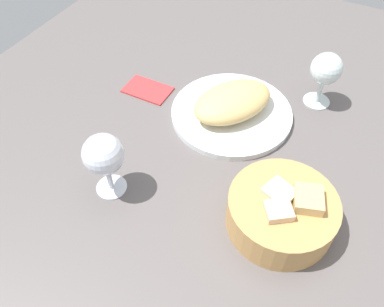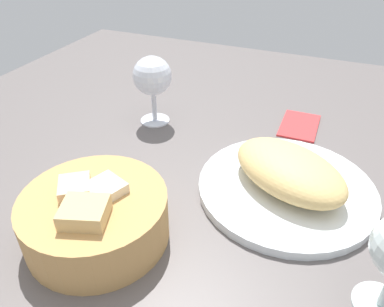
# 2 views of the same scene
# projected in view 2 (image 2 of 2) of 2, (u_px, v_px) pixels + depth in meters

# --- Properties ---
(ground_plane) EXTENTS (1.40, 1.40, 0.02)m
(ground_plane) POSITION_uv_depth(u_px,v_px,m) (232.00, 213.00, 0.55)
(ground_plane) COLOR #5D5655
(plate) EXTENTS (0.27, 0.27, 0.01)m
(plate) POSITION_uv_depth(u_px,v_px,m) (286.00, 188.00, 0.57)
(plate) COLOR white
(plate) RESTS_ON ground_plane
(omelette) EXTENTS (0.22, 0.19, 0.06)m
(omelette) POSITION_uv_depth(u_px,v_px,m) (289.00, 170.00, 0.55)
(omelette) COLOR #D9B56E
(omelette) RESTS_ON plate
(lettuce_garnish) EXTENTS (0.05, 0.05, 0.02)m
(lettuce_garnish) POSITION_uv_depth(u_px,v_px,m) (331.00, 184.00, 0.56)
(lettuce_garnish) COLOR #3B8836
(lettuce_garnish) RESTS_ON plate
(bread_basket) EXTENTS (0.19, 0.19, 0.09)m
(bread_basket) POSITION_uv_depth(u_px,v_px,m) (95.00, 216.00, 0.48)
(bread_basket) COLOR tan
(bread_basket) RESTS_ON ground_plane
(wine_glass_near) EXTENTS (0.07, 0.07, 0.14)m
(wine_glass_near) POSITION_uv_depth(u_px,v_px,m) (152.00, 78.00, 0.71)
(wine_glass_near) COLOR silver
(wine_glass_near) RESTS_ON ground_plane
(folded_napkin) EXTENTS (0.07, 0.11, 0.01)m
(folded_napkin) POSITION_uv_depth(u_px,v_px,m) (300.00, 125.00, 0.74)
(folded_napkin) COLOR red
(folded_napkin) RESTS_ON ground_plane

